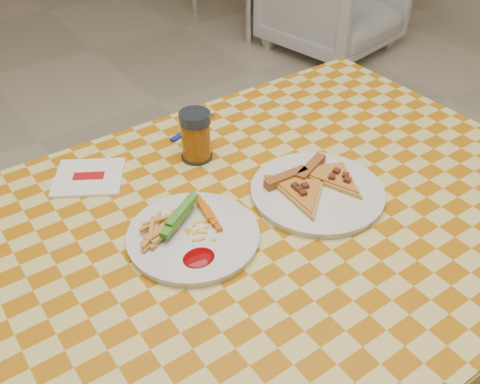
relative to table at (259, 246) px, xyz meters
name	(u,v)px	position (x,y,z in m)	size (l,w,h in m)	color
table	(259,246)	(0.00, 0.00, 0.00)	(1.28, 0.88, 0.76)	silver
plate_left	(193,237)	(-0.13, 0.02, 0.08)	(0.23, 0.23, 0.01)	silver
plate_right	(317,193)	(0.13, -0.01, 0.08)	(0.26, 0.26, 0.01)	silver
fries_veggies	(184,227)	(-0.14, 0.04, 0.10)	(0.17, 0.16, 0.04)	#C7883F
pizza_slices	(314,183)	(0.14, 0.00, 0.09)	(0.24, 0.22, 0.02)	gold
drink_glass	(196,136)	(0.01, 0.24, 0.13)	(0.07, 0.07, 0.11)	black
napkin	(89,177)	(-0.21, 0.31, 0.08)	(0.18, 0.18, 0.01)	white
fork	(193,127)	(0.07, 0.35, 0.08)	(0.14, 0.06, 0.01)	navy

